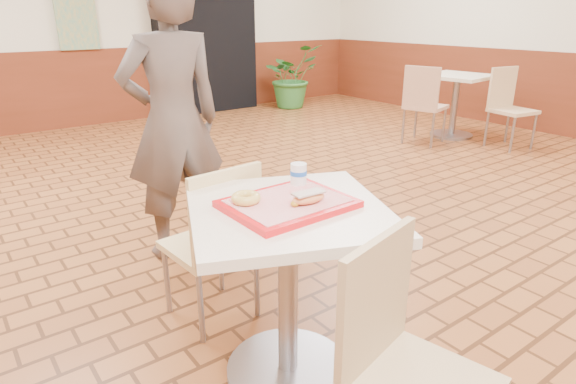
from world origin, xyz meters
TOP-DOWN VIEW (x-y plane):
  - room_shell at (0.00, 0.00)m, footprint 8.01×10.01m
  - wainscot_band at (0.00, 0.00)m, footprint 8.00×10.00m
  - corridor_doorway at (1.20, 4.88)m, footprint 1.60×0.22m
  - promo_poster at (-0.60, 4.94)m, footprint 0.50×0.03m
  - main_table at (-1.33, -0.56)m, footprint 0.72×0.72m
  - chair_main_front at (-1.34, -1.16)m, footprint 0.47×0.47m
  - chair_main_back at (-1.38, -0.06)m, footprint 0.40×0.40m
  - customer at (-1.19, 0.76)m, footprint 0.64×0.44m
  - serving_tray at (-1.33, -0.56)m, footprint 0.45×0.35m
  - ring_donut at (-1.47, -0.49)m, footprint 0.11×0.11m
  - long_john_donut at (-1.29, -0.63)m, footprint 0.15×0.08m
  - paper_cup at (-1.18, -0.44)m, footprint 0.07×0.07m
  - second_table at (2.84, 1.62)m, footprint 0.72×0.72m
  - chair_second_left at (2.22, 1.60)m, footprint 0.51×0.51m
  - chair_second_front at (2.91, 0.97)m, footprint 0.47×0.47m
  - potted_plant at (2.43, 4.40)m, footprint 0.98×0.88m

SIDE VIEW (x-z plane):
  - chair_main_back at x=-1.38m, z-range 0.05..0.86m
  - chair_main_front at x=-1.34m, z-range 0.05..0.89m
  - potted_plant at x=2.43m, z-range 0.00..0.99m
  - chair_second_front at x=2.91m, z-range 0.05..0.94m
  - wainscot_band at x=0.00m, z-range 0.00..1.00m
  - chair_second_left at x=2.22m, z-range 0.05..0.95m
  - second_table at x=2.84m, z-range 0.13..0.89m
  - main_table at x=-1.33m, z-range 0.13..0.90m
  - serving_tray at x=-1.33m, z-range 0.76..0.79m
  - ring_donut at x=-1.47m, z-range 0.79..0.83m
  - long_john_donut at x=-1.29m, z-range 0.79..0.83m
  - paper_cup at x=-1.18m, z-range 0.79..0.88m
  - customer at x=-1.19m, z-range 0.00..1.69m
  - corridor_doorway at x=1.20m, z-range 0.00..2.20m
  - room_shell at x=0.00m, z-range 0.00..3.00m
  - promo_poster at x=-0.60m, z-range 1.00..2.20m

